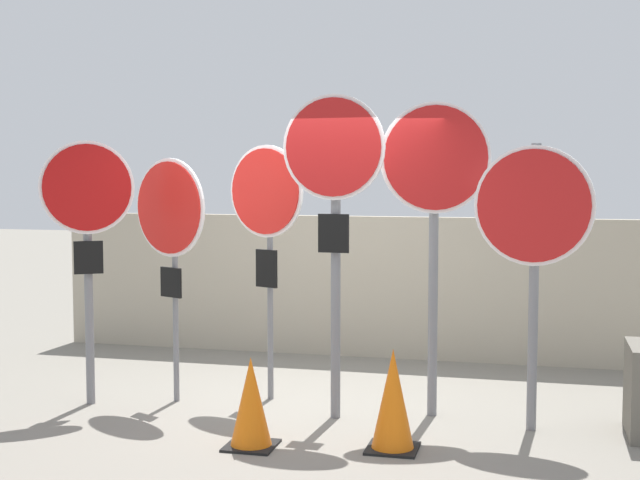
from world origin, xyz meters
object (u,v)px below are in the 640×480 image
at_px(stop_sign_0, 88,218).
at_px(stop_sign_4, 435,192).
at_px(stop_sign_3, 334,189).
at_px(traffic_cone_1, 251,403).
at_px(stop_sign_5, 534,227).
at_px(stop_sign_1, 170,221).
at_px(traffic_cone_0, 393,400).
at_px(stop_sign_2, 266,209).

relative_size(stop_sign_0, stop_sign_4, 0.88).
distance_m(stop_sign_3, traffic_cone_1, 1.86).
bearing_deg(stop_sign_5, stop_sign_1, -171.99).
height_order(stop_sign_3, traffic_cone_1, stop_sign_3).
distance_m(traffic_cone_0, traffic_cone_1, 1.06).
height_order(stop_sign_0, stop_sign_1, stop_sign_0).
xyz_separation_m(stop_sign_2, stop_sign_4, (1.52, -0.19, 0.17)).
height_order(stop_sign_0, traffic_cone_1, stop_sign_0).
bearing_deg(stop_sign_1, stop_sign_4, 27.50).
relative_size(stop_sign_0, stop_sign_2, 1.01).
xyz_separation_m(stop_sign_4, traffic_cone_1, (-1.23, -1.15, -1.56)).
bearing_deg(stop_sign_0, stop_sign_3, -30.16).
relative_size(stop_sign_2, stop_sign_5, 1.01).
height_order(stop_sign_2, traffic_cone_0, stop_sign_2).
distance_m(stop_sign_5, traffic_cone_1, 2.57).
height_order(stop_sign_1, stop_sign_5, stop_sign_5).
distance_m(stop_sign_5, traffic_cone_0, 1.75).
distance_m(stop_sign_3, stop_sign_5, 1.62).
xyz_separation_m(stop_sign_0, traffic_cone_0, (2.80, -0.62, -1.28)).
relative_size(stop_sign_0, stop_sign_3, 0.87).
xyz_separation_m(stop_sign_3, traffic_cone_1, (-0.44, -0.88, -1.58)).
distance_m(stop_sign_2, stop_sign_4, 1.54).
xyz_separation_m(stop_sign_0, stop_sign_3, (2.19, 0.08, 0.26)).
height_order(stop_sign_1, traffic_cone_1, stop_sign_1).
bearing_deg(stop_sign_4, stop_sign_0, 171.56).
distance_m(stop_sign_2, traffic_cone_0, 2.22).
height_order(stop_sign_4, traffic_cone_0, stop_sign_4).
bearing_deg(traffic_cone_0, stop_sign_3, 131.27).
bearing_deg(traffic_cone_0, traffic_cone_1, -169.79).
bearing_deg(traffic_cone_1, stop_sign_1, 135.77).
xyz_separation_m(stop_sign_0, stop_sign_1, (0.66, 0.26, -0.03)).
height_order(traffic_cone_0, traffic_cone_1, traffic_cone_0).
bearing_deg(stop_sign_2, stop_sign_0, -137.21).
relative_size(stop_sign_2, traffic_cone_0, 3.02).
bearing_deg(stop_sign_4, stop_sign_2, 157.84).
xyz_separation_m(traffic_cone_0, traffic_cone_1, (-1.04, -0.19, -0.04)).
distance_m(stop_sign_2, stop_sign_5, 2.36).
relative_size(stop_sign_1, stop_sign_3, 0.81).
xyz_separation_m(stop_sign_1, traffic_cone_1, (1.09, -1.06, -1.29)).
bearing_deg(stop_sign_1, stop_sign_5, 22.54).
height_order(stop_sign_3, stop_sign_5, stop_sign_3).
height_order(stop_sign_1, stop_sign_3, stop_sign_3).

